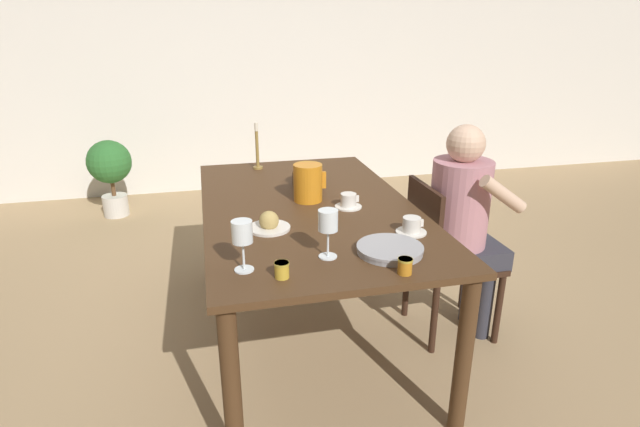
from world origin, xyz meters
The scene contains 17 objects.
ground_plane centered at (0.00, 0.00, 0.00)m, with size 20.00×20.00×0.00m, color tan.
wall_back centered at (0.00, 2.85, 1.30)m, with size 10.00×0.06×2.60m.
dining_table centered at (0.00, 0.00, 0.67)m, with size 1.04×1.78×0.77m.
chair_person_side centered at (0.71, -0.12, 0.47)m, with size 0.42×0.42×0.87m.
person_seated centered at (0.80, -0.16, 0.69)m, with size 0.39×0.41×1.17m.
red_pitcher centered at (0.01, 0.06, 0.87)m, with size 0.17×0.15×0.19m.
wine_glass_water centered at (-0.38, -0.65, 0.91)m, with size 0.08×0.08×0.20m.
wine_glass_juice centered at (-0.05, -0.62, 0.91)m, with size 0.08×0.08×0.20m.
teacup_near_person centered at (0.36, -0.46, 0.80)m, with size 0.13×0.13×0.07m.
teacup_across centered at (0.19, -0.09, 0.80)m, with size 0.13×0.13×0.07m.
serving_tray centered at (0.20, -0.63, 0.78)m, with size 0.27×0.27×0.03m.
bread_plate centered at (-0.23, -0.28, 0.80)m, with size 0.19×0.19×0.09m.
jam_jar_amber centered at (-0.25, -0.74, 0.80)m, with size 0.06×0.06×0.06m.
jam_jar_red centered at (0.19, -0.81, 0.80)m, with size 0.06×0.06×0.06m.
fruit_bowl centered at (0.07, 0.34, 0.82)m, with size 0.18×0.18×0.13m.
candlestick_tall centered at (-0.17, 0.74, 0.88)m, with size 0.06×0.06×0.29m.
potted_plant centered at (-1.31, 2.23, 0.44)m, with size 0.38×0.38×0.69m.
Camera 1 is at (-0.49, -2.33, 1.62)m, focal length 28.00 mm.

